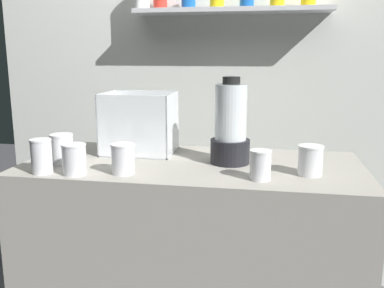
{
  "coord_description": "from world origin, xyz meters",
  "views": [
    {
      "loc": [
        0.31,
        -1.71,
        1.35
      ],
      "look_at": [
        0.0,
        0.0,
        0.98
      ],
      "focal_mm": 39.99,
      "sensor_mm": 36.0,
      "label": 1
    }
  ],
  "objects": [
    {
      "name": "juice_cup_orange_rightmost",
      "position": [
        0.47,
        -0.1,
        0.95
      ],
      "size": [
        0.09,
        0.09,
        0.11
      ],
      "color": "white",
      "rests_on": "counter"
    },
    {
      "name": "juice_cup_carrot_far_right",
      "position": [
        0.29,
        -0.2,
        0.95
      ],
      "size": [
        0.08,
        0.08,
        0.11
      ],
      "color": "white",
      "rests_on": "counter"
    },
    {
      "name": "carrot_display_bin",
      "position": [
        -0.26,
        0.14,
        0.98
      ],
      "size": [
        0.32,
        0.24,
        0.28
      ],
      "color": "white",
      "rests_on": "counter"
    },
    {
      "name": "blender_pitcher",
      "position": [
        0.16,
        0.02,
        1.05
      ],
      "size": [
        0.16,
        0.16,
        0.36
      ],
      "color": "black",
      "rests_on": "counter"
    },
    {
      "name": "counter",
      "position": [
        0.0,
        0.0,
        0.45
      ],
      "size": [
        1.4,
        0.64,
        0.9
      ],
      "primitive_type": "cube",
      "color": "#9E998E",
      "rests_on": "ground_plane"
    },
    {
      "name": "juice_cup_beet_far_left",
      "position": [
        -0.54,
        -0.26,
        0.96
      ],
      "size": [
        0.08,
        0.08,
        0.13
      ],
      "color": "white",
      "rests_on": "counter"
    },
    {
      "name": "juice_cup_carrot_right",
      "position": [
        -0.23,
        -0.21,
        0.95
      ],
      "size": [
        0.09,
        0.09,
        0.12
      ],
      "color": "white",
      "rests_on": "counter"
    },
    {
      "name": "back_wall_unit",
      "position": [
        0.0,
        0.77,
        1.26
      ],
      "size": [
        2.6,
        0.24,
        2.5
      ],
      "color": "silver",
      "rests_on": "ground_plane"
    },
    {
      "name": "juice_cup_beet_left",
      "position": [
        -0.53,
        -0.1,
        0.95
      ],
      "size": [
        0.1,
        0.1,
        0.12
      ],
      "color": "white",
      "rests_on": "counter"
    },
    {
      "name": "juice_cup_beet_middle",
      "position": [
        -0.41,
        -0.25,
        0.95
      ],
      "size": [
        0.09,
        0.09,
        0.12
      ],
      "color": "white",
      "rests_on": "counter"
    }
  ]
}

